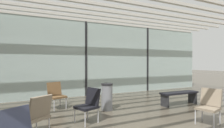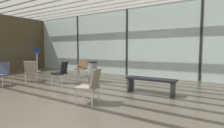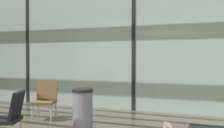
{
  "view_description": "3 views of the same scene",
  "coord_description": "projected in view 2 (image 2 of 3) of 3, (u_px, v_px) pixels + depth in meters",
  "views": [
    {
      "loc": [
        -2.43,
        -2.7,
        1.53
      ],
      "look_at": [
        1.03,
        4.53,
        1.47
      ],
      "focal_mm": 28.22,
      "sensor_mm": 36.0,
      "label": 1
    },
    {
      "loc": [
        4.43,
        -3.07,
        1.32
      ],
      "look_at": [
        -1.11,
        5.44,
        0.51
      ],
      "focal_mm": 28.36,
      "sensor_mm": 36.0,
      "label": 2
    },
    {
      "loc": [
        2.2,
        -1.85,
        1.42
      ],
      "look_at": [
        -1.45,
        7.2,
        1.19
      ],
      "focal_mm": 43.83,
      "sensor_mm": 36.0,
      "label": 3
    }
  ],
  "objects": [
    {
      "name": "waiting_bench",
      "position": [
        150.0,
        82.0,
        5.34
      ],
      "size": [
        1.51,
        0.43,
        0.47
      ],
      "rotation": [
        0.0,
        0.0,
        -0.02
      ],
      "color": "black",
      "rests_on": "ground"
    },
    {
      "name": "trash_bin",
      "position": [
        93.0,
        72.0,
        7.2
      ],
      "size": [
        0.38,
        0.38,
        0.86
      ],
      "color": "slate",
      "rests_on": "ground"
    },
    {
      "name": "lounge_chair_4",
      "position": [
        91.0,
        84.0,
        4.32
      ],
      "size": [
        0.64,
        0.61,
        0.87
      ],
      "rotation": [
        0.0,
        0.0,
        4.99
      ],
      "color": "#7F705B",
      "rests_on": "ground"
    },
    {
      "name": "lounge_chair_5",
      "position": [
        82.0,
        67.0,
        8.76
      ],
      "size": [
        0.62,
        0.65,
        0.87
      ],
      "rotation": [
        0.0,
        0.0,
        0.32
      ],
      "color": "brown",
      "rests_on": "ground"
    },
    {
      "name": "parked_airplane",
      "position": [
        141.0,
        38.0,
        13.81
      ],
      "size": [
        11.7,
        4.43,
        4.43
      ],
      "color": "#B2BCD6",
      "rests_on": "ground"
    },
    {
      "name": "window_mullion_2",
      "position": [
        201.0,
        40.0,
        7.39
      ],
      "size": [
        0.1,
        0.12,
        3.44
      ],
      "primitive_type": "cube",
      "color": "black",
      "rests_on": "ground"
    },
    {
      "name": "window_mullion_1",
      "position": [
        127.0,
        42.0,
        9.29
      ],
      "size": [
        0.1,
        0.12,
        3.44
      ],
      "primitive_type": "cube",
      "color": "black",
      "rests_on": "ground"
    },
    {
      "name": "glass_curtain_wall",
      "position": [
        127.0,
        42.0,
        9.29
      ],
      "size": [
        14.0,
        0.08,
        3.44
      ],
      "primitive_type": "cube",
      "color": "#A3B7B2",
      "rests_on": "ground"
    },
    {
      "name": "ground_plane",
      "position": [
        41.0,
        96.0,
        5.08
      ],
      "size": [
        60.0,
        60.0,
        0.0
      ],
      "primitive_type": "plane",
      "color": "#4C4438"
    },
    {
      "name": "lounge_chair_0",
      "position": [
        1.0,
        72.0,
        6.53
      ],
      "size": [
        0.69,
        0.7,
        0.87
      ],
      "rotation": [
        0.0,
        0.0,
        0.59
      ],
      "color": "#33384C",
      "rests_on": "ground"
    },
    {
      "name": "window_mullion_0",
      "position": [
        78.0,
        44.0,
        11.19
      ],
      "size": [
        0.1,
        0.12,
        3.44
      ],
      "primitive_type": "cube",
      "color": "black",
      "rests_on": "ground"
    },
    {
      "name": "lounge_chair_3",
      "position": [
        61.0,
        71.0,
        6.95
      ],
      "size": [
        0.67,
        0.64,
        0.87
      ],
      "rotation": [
        0.0,
        0.0,
        5.09
      ],
      "color": "black",
      "rests_on": "ground"
    },
    {
      "name": "lounge_chair_2",
      "position": [
        32.0,
        70.0,
        7.27
      ],
      "size": [
        0.69,
        0.7,
        0.87
      ],
      "rotation": [
        0.0,
        0.0,
        3.72
      ],
      "color": "#7F705B",
      "rests_on": "ground"
    },
    {
      "name": "info_sign",
      "position": [
        37.0,
        61.0,
        10.11
      ],
      "size": [
        0.44,
        0.32,
        1.44
      ],
      "color": "#333333",
      "rests_on": "ground"
    }
  ]
}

